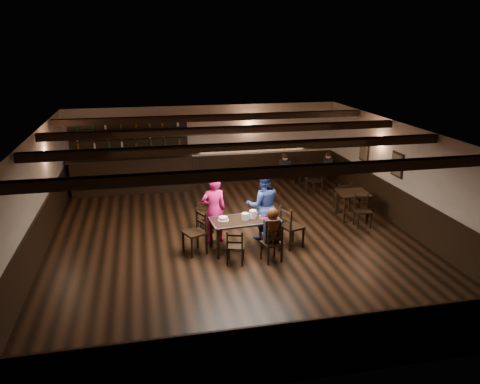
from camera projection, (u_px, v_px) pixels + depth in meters
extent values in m
plane|color=black|center=(235.00, 242.00, 11.45)|extent=(10.00, 10.00, 0.00)
cube|color=beige|center=(206.00, 146.00, 15.68)|extent=(9.00, 0.02, 2.70)
cube|color=beige|center=(307.00, 299.00, 6.38)|extent=(9.00, 0.02, 2.70)
cube|color=beige|center=(32.00, 203.00, 10.14)|extent=(0.02, 10.00, 2.70)
cube|color=beige|center=(408.00, 179.00, 11.92)|extent=(0.02, 10.00, 2.70)
cube|color=silver|center=(235.00, 134.00, 10.61)|extent=(9.00, 10.00, 0.02)
cube|color=black|center=(206.00, 170.00, 15.92)|extent=(9.00, 0.04, 1.00)
cube|color=black|center=(304.00, 350.00, 6.67)|extent=(9.00, 0.04, 1.00)
cube|color=black|center=(39.00, 239.00, 10.41)|extent=(0.04, 10.00, 1.00)
cube|color=black|center=(403.00, 210.00, 12.18)|extent=(0.04, 10.00, 1.00)
cube|color=black|center=(147.00, 133.00, 15.13)|extent=(0.90, 0.03, 1.00)
cube|color=black|center=(147.00, 134.00, 15.11)|extent=(0.80, 0.02, 0.90)
cube|color=black|center=(397.00, 165.00, 12.30)|extent=(0.03, 0.55, 0.65)
cube|color=#72664C|center=(397.00, 165.00, 12.30)|extent=(0.02, 0.45, 0.55)
cube|color=black|center=(364.00, 151.00, 14.08)|extent=(0.03, 0.55, 0.65)
cube|color=#72664C|center=(364.00, 151.00, 14.08)|extent=(0.02, 0.45, 0.55)
cube|color=black|center=(270.00, 172.00, 7.85)|extent=(8.90, 0.18, 0.18)
cube|color=black|center=(244.00, 147.00, 9.71)|extent=(8.90, 0.18, 0.18)
cube|color=black|center=(227.00, 130.00, 11.58)|extent=(8.90, 0.18, 0.18)
cube|color=black|center=(214.00, 118.00, 13.44)|extent=(8.90, 0.18, 0.18)
cube|color=black|center=(218.00, 244.00, 10.48)|extent=(0.07, 0.07, 0.71)
cube|color=black|center=(211.00, 233.00, 11.10)|extent=(0.07, 0.07, 0.71)
cube|color=black|center=(280.00, 237.00, 10.89)|extent=(0.07, 0.07, 0.71)
cube|color=black|center=(269.00, 226.00, 11.51)|extent=(0.07, 0.07, 0.71)
cube|color=black|center=(245.00, 220.00, 10.88)|extent=(1.66, 0.94, 0.04)
cube|color=#A5A8AD|center=(240.00, 215.00, 11.23)|extent=(1.60, 0.17, 0.04)
cube|color=#A5A8AD|center=(250.00, 226.00, 10.53)|extent=(1.60, 0.17, 0.04)
cube|color=#A5A8AD|center=(276.00, 217.00, 11.10)|extent=(0.10, 0.80, 0.04)
cube|color=#A5A8AD|center=(212.00, 224.00, 10.66)|extent=(0.10, 0.80, 0.04)
cube|color=black|center=(243.00, 252.00, 10.47)|extent=(0.04, 0.04, 0.39)
cube|color=black|center=(242.00, 258.00, 10.18)|extent=(0.04, 0.04, 0.39)
cube|color=black|center=(229.00, 252.00, 10.50)|extent=(0.04, 0.04, 0.39)
cube|color=black|center=(227.00, 258.00, 10.21)|extent=(0.04, 0.04, 0.39)
cube|color=black|center=(235.00, 246.00, 10.27)|extent=(0.47, 0.46, 0.04)
cube|color=black|center=(235.00, 241.00, 10.06)|extent=(0.37, 0.14, 0.41)
cube|color=black|center=(235.00, 242.00, 10.08)|extent=(0.32, 0.12, 0.05)
cube|color=black|center=(235.00, 235.00, 10.02)|extent=(0.32, 0.12, 0.05)
cube|color=black|center=(274.00, 248.00, 10.65)|extent=(0.04, 0.04, 0.41)
cube|color=black|center=(282.00, 254.00, 10.37)|extent=(0.04, 0.04, 0.41)
cube|color=black|center=(261.00, 251.00, 10.51)|extent=(0.04, 0.04, 0.41)
cube|color=black|center=(268.00, 257.00, 10.23)|extent=(0.04, 0.04, 0.41)
cube|color=black|center=(272.00, 243.00, 10.37)|extent=(0.48, 0.47, 0.04)
cube|color=black|center=(275.00, 237.00, 10.17)|extent=(0.40, 0.13, 0.43)
cube|color=black|center=(275.00, 238.00, 10.18)|extent=(0.34, 0.10, 0.05)
cube|color=black|center=(276.00, 231.00, 10.13)|extent=(0.34, 0.10, 0.05)
cube|color=black|center=(183.00, 242.00, 10.87)|extent=(0.05, 0.05, 0.49)
cube|color=black|center=(198.00, 238.00, 11.08)|extent=(0.05, 0.05, 0.49)
cube|color=black|center=(192.00, 248.00, 10.55)|extent=(0.05, 0.05, 0.49)
cube|color=black|center=(207.00, 244.00, 10.76)|extent=(0.05, 0.05, 0.49)
cube|color=black|center=(194.00, 233.00, 10.73)|extent=(0.61, 0.62, 0.05)
cube|color=black|center=(201.00, 220.00, 10.76)|extent=(0.23, 0.45, 0.51)
cube|color=black|center=(201.00, 223.00, 10.78)|extent=(0.19, 0.39, 0.06)
cube|color=black|center=(201.00, 214.00, 10.71)|extent=(0.19, 0.39, 0.06)
cube|color=black|center=(303.00, 238.00, 11.09)|extent=(0.05, 0.05, 0.49)
cube|color=black|center=(290.00, 242.00, 10.90)|extent=(0.05, 0.05, 0.49)
cube|color=black|center=(293.00, 232.00, 11.42)|extent=(0.05, 0.05, 0.49)
cube|color=black|center=(280.00, 236.00, 11.24)|extent=(0.05, 0.05, 0.49)
cube|color=black|center=(292.00, 227.00, 11.08)|extent=(0.58, 0.59, 0.05)
cube|color=black|center=(286.00, 218.00, 10.91)|extent=(0.19, 0.46, 0.51)
cube|color=black|center=(286.00, 220.00, 10.93)|extent=(0.16, 0.40, 0.06)
cube|color=black|center=(286.00, 212.00, 10.86)|extent=(0.16, 0.40, 0.06)
cube|color=black|center=(201.00, 228.00, 11.85)|extent=(0.03, 0.03, 0.39)
cube|color=black|center=(198.00, 223.00, 12.13)|extent=(0.03, 0.03, 0.39)
cube|color=black|center=(213.00, 226.00, 11.95)|extent=(0.03, 0.03, 0.39)
cube|color=black|center=(210.00, 222.00, 12.22)|extent=(0.03, 0.03, 0.39)
cube|color=black|center=(205.00, 217.00, 11.97)|extent=(0.41, 0.40, 0.04)
cube|color=black|center=(204.00, 208.00, 12.05)|extent=(0.38, 0.07, 0.40)
cube|color=black|center=(204.00, 209.00, 12.06)|extent=(0.32, 0.06, 0.04)
cube|color=black|center=(204.00, 203.00, 12.01)|extent=(0.32, 0.06, 0.04)
imported|color=#DB1974|center=(214.00, 210.00, 11.25)|extent=(0.64, 0.46, 1.66)
imported|color=navy|center=(263.00, 205.00, 11.44)|extent=(0.89, 0.71, 1.73)
cube|color=black|center=(270.00, 237.00, 10.46)|extent=(0.32, 0.32, 0.13)
cube|color=black|center=(272.00, 230.00, 10.27)|extent=(0.34, 0.20, 0.48)
cylinder|color=black|center=(272.00, 220.00, 10.21)|extent=(0.10, 0.34, 0.34)
sphere|color=#D8A384|center=(272.00, 214.00, 10.16)|extent=(0.21, 0.21, 0.21)
sphere|color=#38170C|center=(273.00, 214.00, 10.13)|extent=(0.26, 0.26, 0.26)
cone|color=#38170C|center=(273.00, 233.00, 10.16)|extent=(0.20, 0.20, 0.60)
cylinder|color=white|center=(223.00, 220.00, 10.81)|extent=(0.26, 0.26, 0.01)
cylinder|color=white|center=(223.00, 218.00, 10.80)|extent=(0.20, 0.20, 0.07)
cylinder|color=silver|center=(223.00, 219.00, 10.80)|extent=(0.22, 0.22, 0.03)
cylinder|color=white|center=(245.00, 216.00, 10.82)|extent=(0.17, 0.17, 0.16)
cylinder|color=white|center=(253.00, 214.00, 10.91)|extent=(0.16, 0.16, 0.19)
cylinder|color=#A5A8AD|center=(245.00, 218.00, 10.92)|extent=(0.05, 0.05, 0.03)
sphere|color=orange|center=(245.00, 217.00, 10.91)|extent=(0.03, 0.03, 0.03)
cylinder|color=silver|center=(260.00, 217.00, 10.91)|extent=(0.03, 0.03, 0.08)
cylinder|color=#A5A8AD|center=(264.00, 216.00, 10.95)|extent=(0.04, 0.04, 0.09)
cylinder|color=silver|center=(256.00, 214.00, 11.03)|extent=(0.07, 0.07, 0.10)
cube|color=maroon|center=(267.00, 218.00, 10.95)|extent=(0.35, 0.34, 0.00)
cube|color=#101C52|center=(266.00, 215.00, 11.10)|extent=(0.31, 0.29, 0.00)
cube|color=black|center=(132.00, 176.00, 15.12)|extent=(3.72, 0.60, 1.10)
cube|color=black|center=(131.00, 158.00, 14.94)|extent=(3.92, 0.70, 0.05)
cube|color=black|center=(131.00, 157.00, 15.20)|extent=(3.72, 0.10, 2.20)
cube|color=black|center=(130.00, 150.00, 15.03)|extent=(3.62, 0.22, 0.03)
cube|color=black|center=(129.00, 140.00, 14.92)|extent=(3.62, 0.22, 0.03)
cube|color=black|center=(129.00, 129.00, 14.81)|extent=(3.62, 0.22, 0.03)
cube|color=black|center=(353.00, 193.00, 12.82)|extent=(0.87, 0.87, 0.04)
cube|color=black|center=(344.00, 210.00, 12.59)|extent=(0.05, 0.05, 0.71)
cube|color=black|center=(337.00, 202.00, 13.21)|extent=(0.05, 0.05, 0.71)
cube|color=black|center=(368.00, 209.00, 12.66)|extent=(0.05, 0.05, 0.71)
cube|color=black|center=(359.00, 201.00, 13.29)|extent=(0.05, 0.05, 0.71)
cube|color=black|center=(308.00, 166.00, 15.54)|extent=(1.00, 1.00, 0.04)
cube|color=black|center=(306.00, 181.00, 15.24)|extent=(0.05, 0.05, 0.71)
cube|color=black|center=(294.00, 176.00, 15.77)|extent=(0.05, 0.05, 0.71)
cube|color=black|center=(322.00, 178.00, 15.55)|extent=(0.05, 0.05, 0.71)
cube|color=black|center=(309.00, 173.00, 16.08)|extent=(0.05, 0.05, 0.71)
cube|color=black|center=(285.00, 168.00, 15.31)|extent=(0.32, 0.41, 0.53)
sphere|color=#D8A384|center=(285.00, 158.00, 15.20)|extent=(0.20, 0.20, 0.20)
sphere|color=black|center=(285.00, 157.00, 15.19)|extent=(0.21, 0.21, 0.21)
cube|color=black|center=(328.00, 166.00, 15.57)|extent=(0.28, 0.39, 0.52)
sphere|color=#D8A384|center=(328.00, 156.00, 15.46)|extent=(0.20, 0.20, 0.20)
sphere|color=black|center=(328.00, 155.00, 15.45)|extent=(0.21, 0.21, 0.21)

